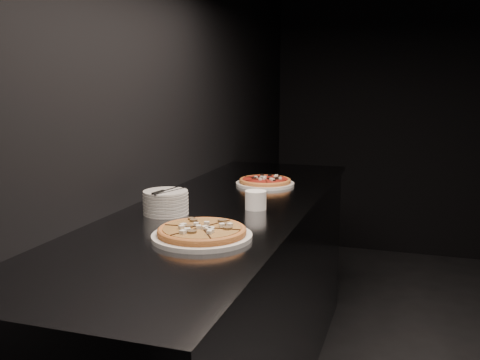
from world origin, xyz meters
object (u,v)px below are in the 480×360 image
(counter, at_px, (224,305))
(cutlery, at_px, (166,191))
(ramekin, at_px, (256,199))
(pizza_mushroom, at_px, (202,233))
(plate_stack, at_px, (166,202))
(pizza_tomato, at_px, (265,182))

(counter, bearing_deg, cutlery, -124.28)
(counter, distance_m, ramekin, 0.53)
(pizza_mushroom, height_order, cutlery, cutlery)
(counter, xyz_separation_m, plate_stack, (-0.17, -0.22, 0.51))
(counter, bearing_deg, pizza_mushroom, -78.46)
(pizza_mushroom, relative_size, pizza_tomato, 1.11)
(pizza_mushroom, relative_size, ramekin, 3.85)
(plate_stack, bearing_deg, cutlery, -62.38)
(plate_stack, distance_m, cutlery, 0.05)
(plate_stack, xyz_separation_m, ramekin, (0.32, 0.18, -0.01))
(pizza_mushroom, height_order, plate_stack, plate_stack)
(cutlery, distance_m, ramekin, 0.37)
(counter, bearing_deg, pizza_tomato, 83.68)
(pizza_tomato, bearing_deg, cutlery, -106.55)
(pizza_mushroom, xyz_separation_m, cutlery, (-0.26, 0.27, 0.07))
(plate_stack, height_order, ramekin, plate_stack)
(counter, height_order, plate_stack, plate_stack)
(pizza_mushroom, xyz_separation_m, pizza_tomato, (-0.05, 0.98, -0.00))
(counter, bearing_deg, plate_stack, -127.10)
(pizza_mushroom, distance_m, cutlery, 0.38)
(cutlery, height_order, ramekin, cutlery)
(counter, height_order, pizza_mushroom, pizza_mushroom)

